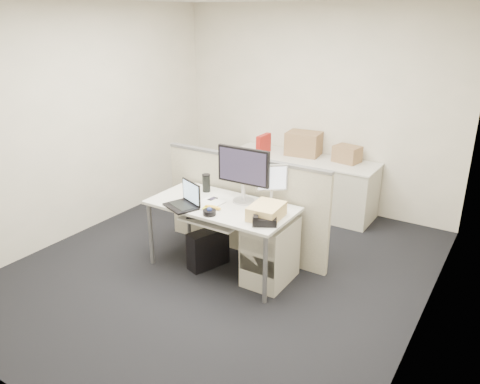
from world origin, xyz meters
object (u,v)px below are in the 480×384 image
Objects in this scene: monitor_main at (243,175)px; desk_phone at (265,220)px; laptop at (181,196)px; desk at (222,210)px.

monitor_main reaches higher than desk_phone.
desk_phone is (0.45, -0.35, -0.25)m from monitor_main.
desk_phone is at bearing -39.33° from monitor_main.
monitor_main is at bearing 67.44° from laptop.
monitor_main is 0.63m from desk_phone.
monitor_main is 1.74× the size of laptop.
desk is at bearing 134.90° from desk_phone.
desk is at bearing -131.03° from monitor_main.
desk is 0.45m from laptop.
monitor_main is (0.15, 0.18, 0.35)m from desk.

